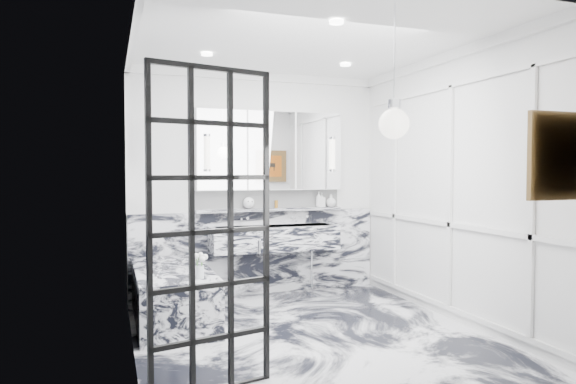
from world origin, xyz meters
name	(u,v)px	position (x,y,z in m)	size (l,w,h in m)	color
floor	(309,335)	(0.00, 0.00, 0.00)	(3.60, 3.60, 0.00)	white
ceiling	(310,38)	(0.00, 0.00, 2.80)	(3.60, 3.60, 0.00)	white
wall_back	(257,184)	(0.00, 1.80, 1.40)	(3.60, 3.60, 0.00)	white
wall_front	(418,197)	(0.00, -1.80, 1.40)	(3.60, 3.60, 0.00)	white
wall_left	(132,190)	(-1.60, 0.00, 1.40)	(3.60, 3.60, 0.00)	white
wall_right	(452,186)	(1.60, 0.00, 1.40)	(3.60, 3.60, 0.00)	white
marble_clad_back	(258,252)	(0.00, 1.78, 0.53)	(3.18, 0.05, 1.05)	white
marble_clad_left	(134,197)	(-1.59, 0.00, 1.34)	(0.02, 3.56, 2.68)	white
panel_molding	(450,196)	(1.58, 0.00, 1.30)	(0.03, 3.40, 2.30)	white
soap_bottle_a	(319,199)	(0.81, 1.71, 1.19)	(0.08, 0.08, 0.20)	#8C5919
soap_bottle_b	(322,200)	(0.85, 1.71, 1.18)	(0.08, 0.09, 0.18)	#4C4C51
soap_bottle_c	(331,201)	(0.99, 1.71, 1.17)	(0.13, 0.13, 0.16)	silver
face_pot	(249,203)	(-0.14, 1.71, 1.17)	(0.14, 0.14, 0.14)	white
amber_bottle	(276,204)	(0.22, 1.71, 1.14)	(0.04, 0.04, 0.10)	#8C5919
flower_vase	(200,272)	(-0.99, 0.30, 0.61)	(0.08, 0.08, 0.12)	silver
crittall_door	(212,232)	(-1.11, -0.95, 1.13)	(0.88, 0.04, 2.27)	black
artwork	(564,156)	(1.20, -1.76, 1.66)	(0.51, 0.05, 0.51)	#C35514
pendant_light	(394,124)	(0.15, -1.27, 1.89)	(0.22, 0.22, 0.22)	white
trough_sink	(274,238)	(0.15, 1.55, 0.73)	(1.60, 0.45, 0.30)	silver
ledge	(270,210)	(0.15, 1.72, 1.07)	(1.90, 0.14, 0.04)	silver
subway_tile	(269,199)	(0.15, 1.78, 1.21)	(1.90, 0.03, 0.23)	white
mirror_cabinet	(270,151)	(0.15, 1.73, 1.82)	(1.90, 0.16, 1.00)	white
sconce_left	(207,153)	(-0.67, 1.63, 1.78)	(0.07, 0.07, 0.40)	white
sconce_right	(333,154)	(0.97, 1.63, 1.78)	(0.07, 0.07, 0.40)	white
bathtub	(173,295)	(-1.18, 0.90, 0.28)	(0.75, 1.65, 0.55)	silver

